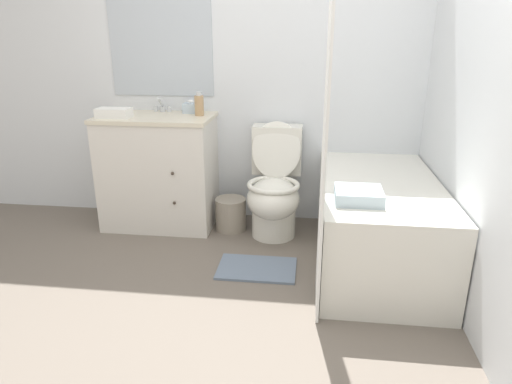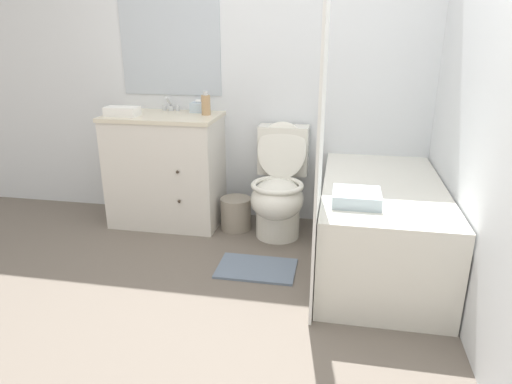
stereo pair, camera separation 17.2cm
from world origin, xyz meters
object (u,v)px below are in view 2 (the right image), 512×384
object	(u,v)px
vanity_cabinet	(166,169)
bathtub	(379,225)
toilet	(279,190)
wastebasket	(236,213)
bath_mat	(257,268)
hand_towel_folded	(122,111)
tissue_box	(199,107)
bath_towel_folded	(356,197)
soap_dispenser	(206,104)
sink_faucet	(171,107)

from	to	relation	value
vanity_cabinet	bathtub	bearing A→B (deg)	-15.78
toilet	wastebasket	bearing A→B (deg)	173.84
vanity_cabinet	bath_mat	bearing A→B (deg)	-38.08
hand_towel_folded	tissue_box	bearing A→B (deg)	28.43
tissue_box	hand_towel_folded	world-z (taller)	tissue_box
wastebasket	toilet	bearing A→B (deg)	-6.16
bath_towel_folded	soap_dispenser	bearing A→B (deg)	141.32
toilet	tissue_box	xyz separation A→B (m)	(-0.68, 0.25, 0.57)
bathtub	wastebasket	distance (m)	1.16
tissue_box	vanity_cabinet	bearing A→B (deg)	-145.98
sink_faucet	soap_dispenser	world-z (taller)	soap_dispenser
bathtub	sink_faucet	bearing A→B (deg)	158.67
bathtub	tissue_box	distance (m)	1.66
tissue_box	bath_mat	bearing A→B (deg)	-53.33
bath_towel_folded	bath_mat	distance (m)	0.87
sink_faucet	bath_towel_folded	world-z (taller)	sink_faucet
vanity_cabinet	hand_towel_folded	size ratio (longest dim) A/B	3.54
vanity_cabinet	bathtub	distance (m)	1.71
vanity_cabinet	bathtub	world-z (taller)	vanity_cabinet
toilet	bath_mat	bearing A→B (deg)	-95.89
soap_dispenser	bathtub	bearing A→B (deg)	-21.43
sink_faucet	soap_dispenser	xyz separation A→B (m)	(0.33, -0.13, 0.05)
sink_faucet	bathtub	size ratio (longest dim) A/B	0.10
hand_towel_folded	sink_faucet	bearing A→B (deg)	47.05
soap_dispenser	toilet	bearing A→B (deg)	-12.88
bath_mat	tissue_box	bearing A→B (deg)	126.67
toilet	bathtub	xyz separation A→B (m)	(0.72, -0.38, -0.07)
wastebasket	soap_dispenser	world-z (taller)	soap_dispenser
sink_faucet	toilet	xyz separation A→B (m)	(0.92, -0.26, -0.56)
bathtub	soap_dispenser	xyz separation A→B (m)	(-1.31, 0.51, 0.67)
wastebasket	hand_towel_folded	distance (m)	1.16
soap_dispenser	wastebasket	bearing A→B (deg)	-21.79
vanity_cabinet	wastebasket	bearing A→B (deg)	-4.74
bath_towel_folded	sink_faucet	bearing A→B (deg)	144.81
bath_towel_folded	bathtub	bearing A→B (deg)	65.49
toilet	wastebasket	xyz separation A→B (m)	(-0.35, 0.04, -0.23)
hand_towel_folded	bath_mat	size ratio (longest dim) A/B	0.49
soap_dispenser	bath_mat	world-z (taller)	soap_dispenser
sink_faucet	soap_dispenser	distance (m)	0.36
soap_dispenser	bath_towel_folded	world-z (taller)	soap_dispenser
sink_faucet	wastebasket	world-z (taller)	sink_faucet
bathtub	tissue_box	xyz separation A→B (m)	(-1.40, 0.63, 0.63)
bathtub	hand_towel_folded	bearing A→B (deg)	169.69
toilet	soap_dispenser	size ratio (longest dim) A/B	4.76
vanity_cabinet	bath_towel_folded	world-z (taller)	vanity_cabinet
wastebasket	soap_dispenser	size ratio (longest dim) A/B	1.42
hand_towel_folded	bath_mat	bearing A→B (deg)	-26.26
toilet	bathtub	world-z (taller)	toilet
wastebasket	bath_mat	xyz separation A→B (m)	(0.28, -0.63, -0.12)
sink_faucet	wastebasket	distance (m)	1.01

